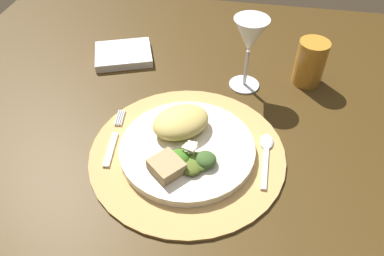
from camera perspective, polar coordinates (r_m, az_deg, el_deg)
The scene contains 11 objects.
dining_table at distance 0.85m, azimuth 5.21°, elevation -4.39°, with size 1.43×1.09×0.74m.
placemat at distance 0.70m, azimuth -0.72°, elevation -3.79°, with size 0.37×0.37×0.01m, color tan.
dinner_plate at distance 0.70m, azimuth -0.72°, elevation -3.15°, with size 0.25×0.25×0.02m, color silver.
pasta_serving at distance 0.70m, azimuth -1.73°, elevation 0.95°, with size 0.11×0.09×0.04m, color #DABD61.
salad_greens at distance 0.65m, azimuth 0.22°, elevation -5.04°, with size 0.09×0.07×0.03m.
bread_piece at distance 0.64m, azimuth -3.94°, elevation -5.89°, with size 0.05×0.05×0.02m, color tan.
fork at distance 0.74m, azimuth -11.93°, elevation -1.74°, with size 0.03×0.15×0.00m.
spoon at distance 0.71m, azimuth 11.31°, elevation -3.44°, with size 0.03×0.14×0.01m.
napkin at distance 0.96m, azimuth -10.47°, elevation 11.06°, with size 0.14×0.11×0.02m, color white.
wine_glass at distance 0.80m, azimuth 8.86°, elevation 13.45°, with size 0.07×0.07×0.17m.
amber_tumbler at distance 0.88m, azimuth 17.68°, elevation 9.56°, with size 0.07×0.07×0.10m, color #C5832A.
Camera 1 is at (0.02, -0.56, 1.27)m, focal length 34.74 mm.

